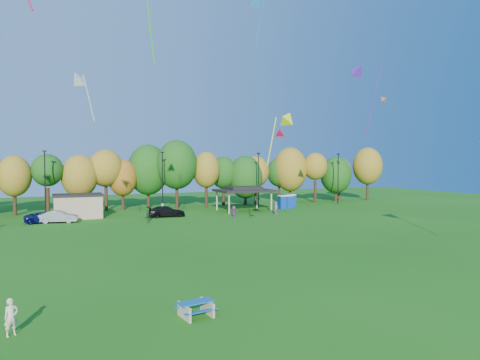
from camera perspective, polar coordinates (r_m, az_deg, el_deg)
name	(u,v)px	position (r m, az deg, el deg)	size (l,w,h in m)	color
ground	(284,282)	(27.60, 5.87, -13.34)	(160.00, 160.00, 0.00)	#19600F
tree_line	(135,172)	(69.67, -13.79, 0.99)	(93.57, 10.55, 11.15)	black
lamp_posts	(163,180)	(64.92, -10.29, 0.04)	(64.50, 0.25, 9.09)	black
utility_building	(78,206)	(61.43, -20.79, -3.25)	(6.30, 4.30, 3.25)	tan
pavilion	(244,190)	(66.08, 0.51, -1.34)	(8.20, 6.20, 3.77)	tan
porta_potties	(287,201)	(70.71, 6.34, -2.84)	(3.75, 2.57, 2.18)	#0B3598
picnic_table	(196,308)	(21.68, -5.90, -16.56)	(1.89, 1.64, 0.74)	tan
kite_flyer	(11,317)	(21.62, -28.20, -15.81)	(0.60, 0.39, 1.63)	beige
car_b	(59,217)	(57.66, -23.02, -4.53)	(1.58, 4.54, 1.50)	gray
car_c	(45,217)	(58.40, -24.55, -4.55)	(2.23, 4.83, 1.34)	#0D134F
car_d	(166,212)	(59.67, -9.79, -4.16)	(2.08, 5.12, 1.48)	black
far_person_1	(148,216)	(54.77, -12.19, -4.66)	(0.98, 0.41, 1.68)	#456D43
far_person_2	(163,210)	(60.07, -10.29, -3.95)	(0.90, 0.58, 1.84)	#8BA16E
far_person_4	(276,208)	(61.77, 4.85, -3.75)	(0.67, 0.44, 1.84)	#974CA1
far_person_5	(234,212)	(57.49, -0.82, -4.29)	(1.54, 0.49, 1.66)	#AB47A8
kite_2	(78,79)	(30.06, -20.78, 12.53)	(1.84, 1.91, 3.43)	#B9B9B9
kite_3	(256,1)	(54.23, 2.15, 22.71)	(1.79, 3.97, 6.56)	blue
kite_7	(358,70)	(51.26, 15.52, 13.94)	(1.84, 4.96, 8.48)	#6124C0
kite_10	(280,131)	(36.91, 5.33, 6.49)	(1.44, 1.54, 1.24)	red
kite_12	(287,118)	(40.94, 6.34, 8.23)	(3.31, 2.52, 5.63)	yellow
kite_13	(383,99)	(63.78, 18.50, 10.24)	(1.09, 1.33, 1.18)	#EF551C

